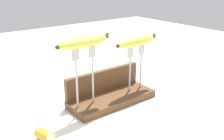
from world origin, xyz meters
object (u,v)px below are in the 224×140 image
(banana_chunk_near, at_px, (45,135))
(fork_stand_right, at_px, (136,64))
(fork_fallen_near, at_px, (5,107))
(banana_raised_left, at_px, (84,42))
(fork_fallen_far, at_px, (184,76))
(banana_raised_right, at_px, (137,42))
(fork_stand_left, at_px, (85,72))

(banana_chunk_near, bearing_deg, fork_stand_right, 9.50)
(fork_stand_right, relative_size, fork_fallen_near, 0.90)
(banana_raised_left, relative_size, fork_fallen_far, 1.10)
(fork_fallen_near, distance_m, banana_chunk_near, 0.27)
(banana_chunk_near, bearing_deg, banana_raised_right, 9.50)
(fork_fallen_near, bearing_deg, fork_stand_left, -43.07)
(fork_stand_right, height_order, banana_raised_left, banana_raised_left)
(fork_fallen_near, relative_size, fork_fallen_far, 1.02)
(fork_fallen_far, bearing_deg, banana_raised_right, -178.43)
(fork_fallen_near, xyz_separation_m, fork_fallen_far, (0.75, -0.19, 0.00))
(banana_chunk_near, bearing_deg, fork_fallen_near, 96.66)
(banana_raised_left, xyz_separation_m, fork_fallen_far, (0.53, 0.01, -0.24))
(banana_raised_right, bearing_deg, fork_stand_left, 180.00)
(banana_raised_right, bearing_deg, fork_stand_right, 3.23)
(banana_raised_left, relative_size, banana_raised_right, 1.00)
(banana_raised_left, bearing_deg, fork_stand_right, 0.00)
(fork_fallen_near, height_order, fork_fallen_far, same)
(fork_stand_right, distance_m, banana_raised_left, 0.25)
(banana_raised_left, height_order, fork_fallen_near, banana_raised_left)
(fork_fallen_far, relative_size, banana_chunk_near, 3.16)
(fork_fallen_near, xyz_separation_m, banana_chunk_near, (0.03, -0.27, 0.01))
(banana_raised_right, xyz_separation_m, banana_chunk_near, (-0.41, -0.07, -0.20))
(banana_raised_right, xyz_separation_m, fork_fallen_near, (-0.44, 0.20, -0.21))
(fork_stand_right, relative_size, fork_fallen_far, 0.91)
(banana_raised_right, bearing_deg, banana_raised_left, -180.00)
(fork_stand_right, bearing_deg, banana_raised_right, -176.77)
(fork_stand_right, height_order, banana_chunk_near, fork_stand_right)
(fork_fallen_near, bearing_deg, banana_raised_left, -43.08)
(fork_stand_right, xyz_separation_m, fork_fallen_far, (0.31, 0.01, -0.12))
(fork_stand_right, bearing_deg, banana_raised_left, -180.00)
(banana_chunk_near, bearing_deg, banana_raised_left, 20.52)
(fork_stand_left, height_order, banana_chunk_near, fork_stand_left)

